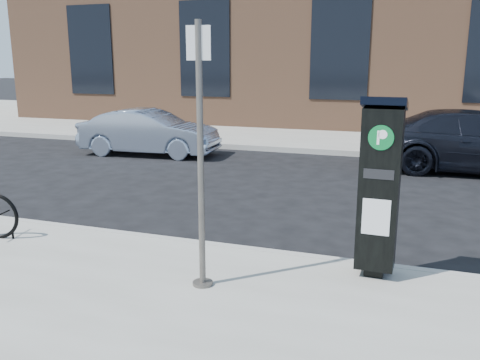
% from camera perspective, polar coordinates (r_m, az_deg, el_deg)
% --- Properties ---
extents(ground, '(120.00, 120.00, 0.00)m').
position_cam_1_polar(ground, '(7.05, -4.31, -8.06)').
color(ground, black).
rests_on(ground, ground).
extents(sidewalk_far, '(60.00, 12.00, 0.15)m').
position_cam_1_polar(sidewalk_far, '(20.34, 11.59, 5.91)').
color(sidewalk_far, gray).
rests_on(sidewalk_far, ground).
extents(curb_near, '(60.00, 0.12, 0.16)m').
position_cam_1_polar(curb_near, '(7.00, -4.39, -7.54)').
color(curb_near, '#9E9B93').
rests_on(curb_near, ground).
extents(curb_far, '(60.00, 0.12, 0.16)m').
position_cam_1_polar(curb_far, '(14.50, 8.36, 3.20)').
color(curb_far, '#9E9B93').
rests_on(curb_far, ground).
extents(building, '(28.00, 10.05, 8.25)m').
position_cam_1_polar(building, '(23.22, 13.12, 16.78)').
color(building, brown).
rests_on(building, ground).
extents(parking_kiosk, '(0.48, 0.43, 2.04)m').
position_cam_1_polar(parking_kiosk, '(5.83, 15.39, -0.70)').
color(parking_kiosk, black).
rests_on(parking_kiosk, sidewalk_near).
extents(sign_pole, '(0.25, 0.22, 2.80)m').
position_cam_1_polar(sign_pole, '(5.29, -4.45, 2.17)').
color(sign_pole, '#534F49').
rests_on(sign_pole, sidewalk_near).
extents(car_silver, '(3.93, 1.64, 1.26)m').
position_cam_1_polar(car_silver, '(14.37, -10.18, 5.30)').
color(car_silver, '#8694AB').
rests_on(car_silver, ground).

